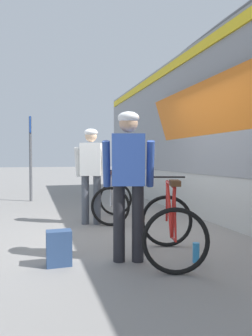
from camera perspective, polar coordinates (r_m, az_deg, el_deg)
The scene contains 8 objects.
ground_plane at distance 5.13m, azimuth 0.78°, elevation -11.90°, with size 80.00×80.00×0.00m, color gray.
cyclist_near_in_white at distance 5.63m, azimuth -6.57°, elevation 0.14°, with size 0.66×0.45×1.76m.
cyclist_far_in_blue at distance 3.56m, azimuth 0.46°, elevation -0.81°, with size 0.66×0.43×1.76m.
bicycle_near_silver at distance 5.99m, azimuth -2.46°, elevation -6.01°, with size 1.03×1.25×0.99m.
bicycle_far_red at distance 3.76m, azimuth 8.38°, elevation -10.72°, with size 1.03×1.25×0.99m.
backpack_on_platform at distance 3.64m, azimuth -12.49°, elevation -14.47°, with size 0.28×0.18×0.40m, color navy.
water_bottle_near_the_bikes at distance 3.77m, azimuth 13.02°, elevation -15.24°, with size 0.08×0.08×0.23m, color #338CCC.
platform_sign_post at distance 9.03m, azimuth -17.51°, elevation 4.30°, with size 0.08×0.70×2.40m.
Camera 1 is at (-1.53, -4.75, 1.22)m, focal length 32.45 mm.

